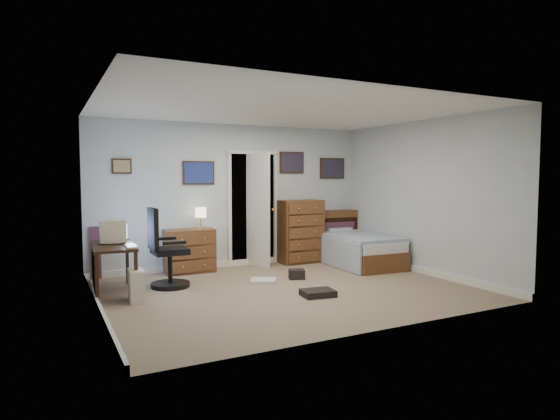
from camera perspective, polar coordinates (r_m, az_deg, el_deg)
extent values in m
cube|color=#827159|center=(6.68, 0.85, -9.72)|extent=(5.00, 4.00, 0.02)
cube|color=#311D10|center=(6.72, -19.70, -4.13)|extent=(0.60, 1.19, 0.04)
cube|color=#311D10|center=(6.23, -21.41, -7.92)|extent=(0.05, 0.05, 0.63)
cube|color=#311D10|center=(6.27, -17.14, -7.75)|extent=(0.05, 0.05, 0.63)
cube|color=#311D10|center=(7.30, -21.76, -6.21)|extent=(0.05, 0.05, 0.63)
cube|color=#311D10|center=(7.33, -18.12, -6.08)|extent=(0.05, 0.05, 0.63)
cube|color=#311D10|center=(6.76, -21.76, -6.66)|extent=(0.09, 1.07, 0.45)
cube|color=beige|center=(6.85, -19.73, -2.41)|extent=(0.36, 0.34, 0.30)
cube|color=#8CB2F2|center=(6.86, -18.28, -2.36)|extent=(0.02, 0.25, 0.20)
cube|color=beige|center=(6.87, -19.70, -3.74)|extent=(0.24, 0.24, 0.02)
cube|color=beige|center=(6.40, -17.70, -4.23)|extent=(0.15, 0.36, 0.02)
cube|color=beige|center=(6.30, -17.12, -8.78)|extent=(0.20, 0.38, 0.40)
cube|color=black|center=(6.31, -16.27, -8.74)|extent=(0.02, 0.27, 0.31)
cylinder|color=black|center=(6.98, -13.21, -8.86)|extent=(0.56, 0.56, 0.06)
cylinder|color=black|center=(6.94, -13.24, -6.97)|extent=(0.07, 0.07, 0.43)
cube|color=black|center=(6.89, -13.27, -4.88)|extent=(0.48, 0.48, 0.09)
cube|color=black|center=(6.79, -15.23, -2.24)|extent=(0.07, 0.43, 0.59)
cube|color=black|center=(6.63, -12.73, -3.93)|extent=(0.32, 0.06, 0.04)
cube|color=black|center=(7.12, -13.82, -3.40)|extent=(0.32, 0.06, 0.04)
cube|color=maroon|center=(7.88, -21.60, -4.80)|extent=(0.17, 0.17, 0.81)
cube|color=brown|center=(7.90, -10.98, -4.91)|extent=(0.83, 0.44, 0.72)
cylinder|color=gold|center=(7.91, -9.62, -2.19)|extent=(0.11, 0.11, 0.02)
cylinder|color=gold|center=(7.90, -9.63, -1.41)|extent=(0.02, 0.02, 0.22)
cylinder|color=beige|center=(7.89, -9.65, -0.30)|extent=(0.19, 0.19, 0.16)
cube|color=black|center=(8.74, -4.18, 0.22)|extent=(0.90, 0.60, 2.00)
cube|color=white|center=(8.26, -6.17, 0.00)|extent=(0.06, 0.05, 2.00)
cube|color=white|center=(8.62, -0.57, 0.19)|extent=(0.06, 0.05, 2.00)
cube|color=white|center=(8.43, -3.34, 7.03)|extent=(0.96, 0.05, 0.06)
cube|color=white|center=(8.32, -3.29, 0.04)|extent=(0.31, 0.77, 2.00)
sphere|color=gold|center=(8.31, -0.91, 0.04)|extent=(0.06, 0.06, 0.06)
cube|color=brown|center=(8.66, 2.47, -2.61)|extent=(0.80, 0.49, 1.16)
cube|color=brown|center=(9.19, 6.44, -2.95)|extent=(1.04, 0.29, 0.93)
cube|color=black|center=(9.11, 6.70, -1.90)|extent=(0.96, 0.13, 0.31)
cube|color=maroon|center=(9.11, 6.70, -2.16)|extent=(0.83, 0.15, 0.23)
cube|color=brown|center=(8.60, 9.26, -5.50)|extent=(1.01, 1.89, 0.32)
cube|color=white|center=(8.57, 9.28, -3.89)|extent=(0.98, 1.85, 0.17)
cube|color=slate|center=(8.48, 9.63, -3.29)|extent=(1.05, 1.61, 0.09)
cube|color=slate|center=(8.26, 6.78, -5.20)|extent=(0.12, 1.56, 0.50)
cube|color=#75A8BB|center=(9.13, 6.90, -2.51)|extent=(0.52, 0.38, 0.12)
cube|color=#331E11|center=(7.80, -18.74, 5.09)|extent=(0.30, 0.03, 0.24)
cube|color=#9E7C56|center=(7.78, -18.72, 5.09)|extent=(0.25, 0.01, 0.19)
cube|color=#331E11|center=(8.07, -9.89, 4.48)|extent=(0.55, 0.03, 0.40)
cube|color=navy|center=(8.06, -9.85, 4.48)|extent=(0.50, 0.01, 0.35)
cube|color=#331E11|center=(8.78, 1.45, 5.80)|extent=(0.50, 0.03, 0.40)
cube|color=black|center=(8.76, 1.51, 5.81)|extent=(0.45, 0.01, 0.35)
cube|color=#331E11|center=(9.24, 6.38, 5.07)|extent=(0.55, 0.03, 0.40)
cube|color=black|center=(9.22, 6.44, 5.07)|extent=(0.50, 0.01, 0.35)
cube|color=black|center=(7.32, 2.05, -7.82)|extent=(0.28, 0.26, 0.15)
cube|color=silver|center=(7.07, -2.02, -8.63)|extent=(0.48, 0.46, 0.05)
cube|color=black|center=(6.32, 4.64, -10.04)|extent=(0.46, 0.37, 0.08)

